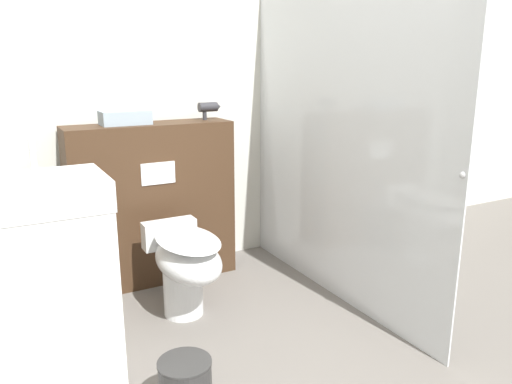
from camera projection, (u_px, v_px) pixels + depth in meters
The scene contains 7 objects.
wall_back at pixel (192, 92), 3.52m from camera, with size 8.00×0.06×2.50m.
partition_panel at pixel (153, 203), 3.34m from camera, with size 1.08×0.30×1.07m.
shower_glass at pixel (337, 140), 3.00m from camera, with size 0.04×1.89×2.00m.
toilet at pixel (185, 263), 2.85m from camera, with size 0.34×0.65×0.52m.
sink_vanity at pixel (51, 296), 2.07m from camera, with size 0.50×0.41×1.15m.
hair_drier at pixel (209, 108), 3.40m from camera, with size 0.16×0.06×0.12m.
folded_towel at pixel (125, 118), 3.14m from camera, with size 0.30×0.18×0.09m.
Camera 1 is at (-1.32, -1.36, 1.44)m, focal length 35.00 mm.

